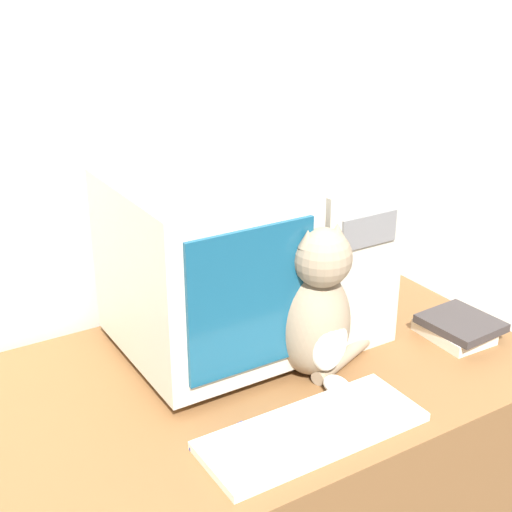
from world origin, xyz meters
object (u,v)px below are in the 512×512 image
object	(u,v)px
book_stack	(457,328)
keyboard	(312,431)
crt_monitor	(203,267)
computer_tower	(314,247)
cat	(315,311)
pen	(217,436)

from	to	relation	value
book_stack	keyboard	bearing A→B (deg)	-166.14
crt_monitor	keyboard	distance (m)	0.46
crt_monitor	book_stack	world-z (taller)	crt_monitor
computer_tower	book_stack	bearing A→B (deg)	-47.52
keyboard	cat	world-z (taller)	cat
crt_monitor	keyboard	size ratio (longest dim) A/B	0.95
computer_tower	book_stack	xyz separation A→B (m)	(0.25, -0.28, -0.18)
book_stack	pen	world-z (taller)	book_stack
keyboard	cat	size ratio (longest dim) A/B	1.27
computer_tower	book_stack	world-z (taller)	computer_tower
crt_monitor	keyboard	bearing A→B (deg)	-85.62
cat	book_stack	bearing A→B (deg)	-6.06
crt_monitor	computer_tower	bearing A→B (deg)	1.56
crt_monitor	pen	distance (m)	0.40
book_stack	pen	size ratio (longest dim) A/B	1.42
keyboard	pen	world-z (taller)	keyboard
book_stack	pen	distance (m)	0.71
keyboard	book_stack	size ratio (longest dim) A/B	2.49
computer_tower	cat	distance (m)	0.27
computer_tower	cat	world-z (taller)	computer_tower
cat	keyboard	bearing A→B (deg)	-124.89
cat	book_stack	distance (m)	0.43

